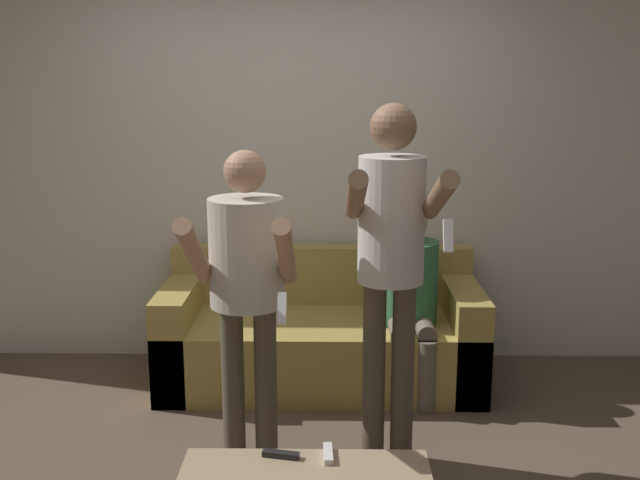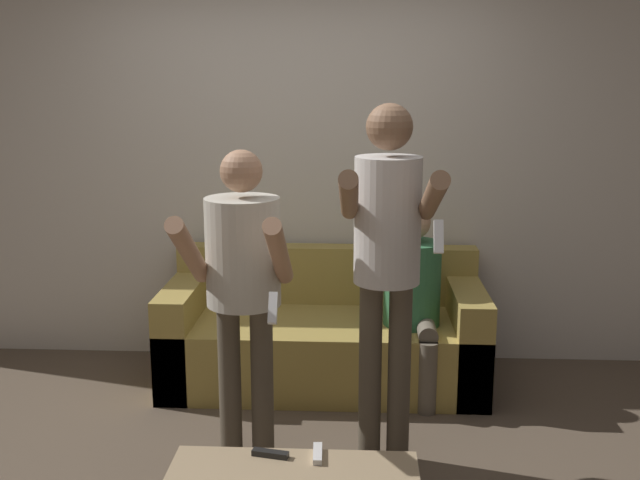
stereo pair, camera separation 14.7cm
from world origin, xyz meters
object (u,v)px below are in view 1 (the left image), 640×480
at_px(remote_near, 281,455).
at_px(remote_far, 328,454).
at_px(person_standing_left, 247,273).
at_px(couch, 321,338).
at_px(person_seated, 410,292).
at_px(person_standing_right, 391,246).

distance_m(remote_near, remote_far, 0.19).
height_order(person_standing_left, remote_far, person_standing_left).
bearing_deg(couch, person_seated, -18.54).
xyz_separation_m(couch, remote_near, (-0.14, -1.66, 0.10)).
xyz_separation_m(person_standing_right, remote_far, (-0.29, -0.62, -0.72)).
bearing_deg(couch, person_standing_right, -71.78).
xyz_separation_m(person_seated, remote_near, (-0.67, -1.48, -0.25)).
height_order(couch, person_seated, person_seated).
bearing_deg(person_standing_right, remote_near, -127.17).
distance_m(couch, person_standing_right, 1.36).
bearing_deg(couch, remote_near, -94.88).
distance_m(person_standing_left, person_seated, 1.26).
xyz_separation_m(person_seated, remote_far, (-0.48, -1.47, -0.25)).
relative_size(couch, remote_far, 12.77).
xyz_separation_m(remote_near, remote_far, (0.19, 0.01, 0.00)).
distance_m(couch, person_standing_left, 1.28).
relative_size(person_seated, remote_far, 7.51).
height_order(person_seated, remote_far, person_seated).
bearing_deg(person_standing_left, person_seated, 44.55).
bearing_deg(person_standing_right, couch, 108.22).
height_order(couch, person_standing_left, person_standing_left).
relative_size(couch, remote_near, 12.54).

